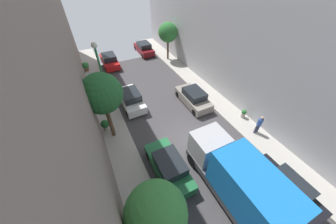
# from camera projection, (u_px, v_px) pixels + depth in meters

# --- Properties ---
(ground) EXTENTS (32.00, 32.00, 0.00)m
(ground) POSITION_uv_depth(u_px,v_px,m) (189.00, 140.00, 13.91)
(ground) COLOR #423F42
(sidewalk_left) EXTENTS (2.00, 44.00, 0.15)m
(sidewalk_left) POSITION_uv_depth(u_px,v_px,m) (128.00, 164.00, 12.20)
(sidewalk_left) COLOR #B7B2A8
(sidewalk_left) RESTS_ON ground
(sidewalk_right) EXTENTS (2.00, 44.00, 0.15)m
(sidewalk_right) POSITION_uv_depth(u_px,v_px,m) (238.00, 120.00, 15.53)
(sidewalk_right) COLOR #B7B2A8
(sidewalk_right) RESTS_ON ground
(building_right) EXTENTS (6.00, 44.00, 17.15)m
(building_right) POSITION_uv_depth(u_px,v_px,m) (321.00, 4.00, 11.22)
(building_right) COLOR #B2B2B7
(building_right) RESTS_ON ground
(parked_car_left_2) EXTENTS (1.78, 4.20, 1.57)m
(parked_car_left_2) POSITION_uv_depth(u_px,v_px,m) (169.00, 167.00, 11.35)
(parked_car_left_2) COLOR #1E6638
(parked_car_left_2) RESTS_ON ground
(parked_car_left_3) EXTENTS (1.78, 4.20, 1.57)m
(parked_car_left_3) POSITION_uv_depth(u_px,v_px,m) (131.00, 99.00, 16.71)
(parked_car_left_3) COLOR white
(parked_car_left_3) RESTS_ON ground
(parked_car_left_4) EXTENTS (1.78, 4.20, 1.57)m
(parked_car_left_4) POSITION_uv_depth(u_px,v_px,m) (109.00, 61.00, 22.78)
(parked_car_left_4) COLOR red
(parked_car_left_4) RESTS_ON ground
(parked_car_right_1) EXTENTS (1.78, 4.20, 1.57)m
(parked_car_right_1) POSITION_uv_depth(u_px,v_px,m) (284.00, 188.00, 10.29)
(parked_car_right_1) COLOR black
(parked_car_right_1) RESTS_ON ground
(parked_car_right_2) EXTENTS (1.78, 4.20, 1.57)m
(parked_car_right_2) POSITION_uv_depth(u_px,v_px,m) (193.00, 98.00, 16.86)
(parked_car_right_2) COLOR gray
(parked_car_right_2) RESTS_ON ground
(parked_car_right_3) EXTENTS (1.78, 4.20, 1.57)m
(parked_car_right_3) POSITION_uv_depth(u_px,v_px,m) (144.00, 48.00, 25.74)
(parked_car_right_3) COLOR maroon
(parked_car_right_3) RESTS_ON ground
(delivery_truck) EXTENTS (2.26, 6.60, 3.38)m
(delivery_truck) POSITION_uv_depth(u_px,v_px,m) (238.00, 180.00, 9.56)
(delivery_truck) COLOR #4C4C51
(delivery_truck) RESTS_ON ground
(pedestrian) EXTENTS (0.40, 0.36, 1.72)m
(pedestrian) POSITION_uv_depth(u_px,v_px,m) (259.00, 124.00, 13.71)
(pedestrian) COLOR #2D334C
(pedestrian) RESTS_ON sidewalk_right
(street_tree_0) EXTENTS (2.42, 2.42, 4.73)m
(street_tree_0) POSITION_uv_depth(u_px,v_px,m) (156.00, 213.00, 6.63)
(street_tree_0) COLOR brown
(street_tree_0) RESTS_ON sidewalk_left
(street_tree_1) EXTENTS (2.41, 2.41, 4.70)m
(street_tree_1) POSITION_uv_depth(u_px,v_px,m) (168.00, 33.00, 22.19)
(street_tree_1) COLOR brown
(street_tree_1) RESTS_ON sidewalk_right
(street_tree_2) EXTENTS (2.77, 2.77, 5.40)m
(street_tree_2) POSITION_uv_depth(u_px,v_px,m) (102.00, 94.00, 11.49)
(street_tree_2) COLOR brown
(street_tree_2) RESTS_ON sidewalk_left
(potted_plant_0) EXTENTS (0.43, 0.43, 0.83)m
(potted_plant_0) POSITION_uv_depth(u_px,v_px,m) (244.00, 113.00, 15.36)
(potted_plant_0) COLOR #B2A899
(potted_plant_0) RESTS_ON sidewalk_right
(potted_plant_1) EXTENTS (0.66, 0.66, 0.94)m
(potted_plant_1) POSITION_uv_depth(u_px,v_px,m) (105.00, 125.00, 14.23)
(potted_plant_1) COLOR #B2A899
(potted_plant_1) RESTS_ON sidewalk_left
(potted_plant_2) EXTENTS (0.51, 0.51, 0.85)m
(potted_plant_2) POSITION_uv_depth(u_px,v_px,m) (90.00, 80.00, 19.42)
(potted_plant_2) COLOR slate
(potted_plant_2) RESTS_ON sidewalk_left
(potted_plant_3) EXTENTS (0.77, 0.77, 1.09)m
(potted_plant_3) POSITION_uv_depth(u_px,v_px,m) (86.00, 66.00, 21.56)
(potted_plant_3) COLOR brown
(potted_plant_3) RESTS_ON sidewalk_left
(lamp_post) EXTENTS (0.44, 0.44, 6.13)m
(lamp_post) POSITION_uv_depth(u_px,v_px,m) (101.00, 70.00, 13.96)
(lamp_post) COLOR #26723F
(lamp_post) RESTS_ON sidewalk_left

